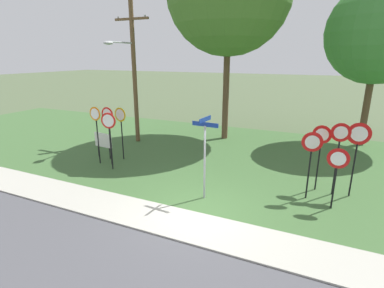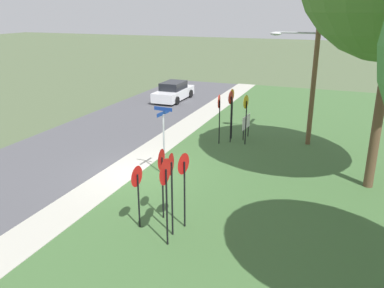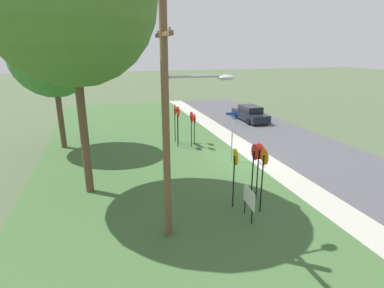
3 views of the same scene
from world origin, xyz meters
TOP-DOWN VIEW (x-y plane):
  - ground_plane at (0.00, 0.00)m, footprint 160.00×160.00m
  - road_asphalt at (0.00, -4.80)m, footprint 44.00×6.40m
  - sidewalk_strip at (0.00, -0.80)m, footprint 44.00×1.60m
  - grass_median at (0.00, 6.00)m, footprint 44.00×12.00m
  - stop_sign_near_left at (-5.37, 3.18)m, footprint 0.67×0.12m
  - stop_sign_near_right at (-5.43, 2.38)m, footprint 0.66×0.11m
  - stop_sign_far_left at (-6.03, 2.27)m, footprint 0.62×0.11m
  - stop_sign_far_center at (-4.99, 1.90)m, footprint 0.68×0.13m
  - yield_sign_near_left at (3.05, 2.53)m, footprint 0.69×0.12m
  - yield_sign_near_right at (4.45, 3.32)m, footprint 0.77×0.10m
  - yield_sign_far_left at (3.87, 2.08)m, footprint 0.67×0.10m
  - yield_sign_far_right at (3.31, 3.40)m, footprint 0.66×0.13m
  - yield_sign_center at (3.90, 3.24)m, footprint 0.66×0.12m
  - street_name_post at (-0.24, 1.06)m, footprint 0.96×0.81m
  - utility_pole at (-6.59, 6.03)m, footprint 2.10×2.40m
  - notice_board at (-6.37, 2.99)m, footprint 1.10×0.14m
  - oak_tree_right at (5.34, 10.81)m, footprint 5.22×5.22m
  - parked_sedan_distant at (9.26, -4.91)m, footprint 4.51×1.95m

SIDE VIEW (x-z plane):
  - ground_plane at x=0.00m, z-range 0.00..0.00m
  - road_asphalt at x=0.00m, z-range 0.00..0.01m
  - grass_median at x=0.00m, z-range 0.00..0.04m
  - sidewalk_strip at x=0.00m, z-range 0.00..0.06m
  - parked_sedan_distant at x=9.26m, z-range -0.05..1.34m
  - notice_board at x=-6.37m, z-range 0.25..1.50m
  - yield_sign_far_left at x=3.87m, z-range 0.53..2.61m
  - street_name_post at x=-0.24m, z-range 0.32..3.23m
  - yield_sign_near_left at x=3.05m, z-range 0.63..3.04m
  - stop_sign_near_left at x=-5.37m, z-range 0.60..3.15m
  - yield_sign_far_right at x=3.31m, z-range 0.64..3.12m
  - stop_sign_far_center at x=-4.99m, z-range 0.61..3.16m
  - stop_sign_far_left at x=-6.03m, z-range 0.60..3.28m
  - stop_sign_near_right at x=-5.43m, z-range 0.62..3.31m
  - yield_sign_center at x=3.90m, z-range 0.68..3.33m
  - yield_sign_near_right at x=4.45m, z-range 0.72..3.42m
  - utility_pole at x=-6.59m, z-range 0.38..8.03m
  - oak_tree_right at x=5.34m, z-range 1.71..10.31m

